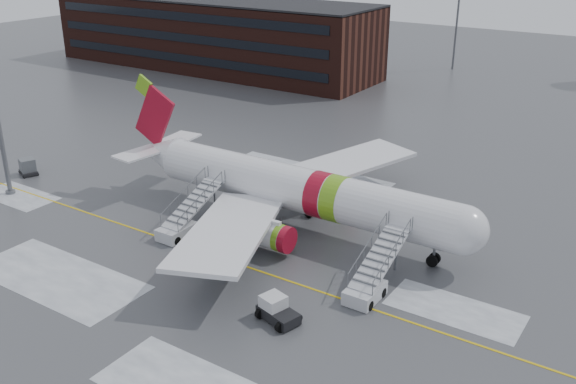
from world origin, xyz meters
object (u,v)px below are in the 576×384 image
Objects in this scene: airstair_fwd at (370,281)px; pushback_tug at (277,310)px; airstair_aft at (183,223)px; uld_container at (28,167)px; airliner at (292,188)px.

pushback_tug is at bearing -121.15° from airstair_fwd.
uld_container is at bearing 175.93° from airstair_aft.
airstair_aft is at bearing 180.00° from airstair_fwd.
airstair_aft is 3.08× the size of uld_container.
pushback_tug is at bearing -11.96° from uld_container.
airliner reaches higher than pushback_tug.
airstair_aft is 15.07m from pushback_tug.
airliner is at bearing 148.87° from airstair_fwd.
airliner is 14.04× the size of uld_container.
airstair_aft is at bearing 155.91° from pushback_tug.
airstair_fwd is 2.42× the size of pushback_tug.
airstair_aft is (-17.47, 0.00, 0.00)m from airstair_fwd.
airliner is 4.55× the size of airstair_fwd.
airliner is 9.61m from airstair_aft.
airstair_fwd is 40.49m from uld_container.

